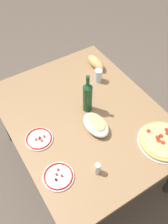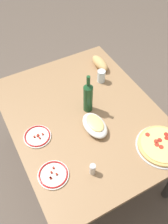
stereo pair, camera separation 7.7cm
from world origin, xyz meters
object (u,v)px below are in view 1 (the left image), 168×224
Objects in this scene: pepperoni_pizza at (163,141)px; side_plate_far at (39,139)px; water_glass at (98,75)px; bread_loaf at (96,63)px; baked_pasta_dish at (96,124)px; wine_bottle at (88,96)px; spice_shaker at (98,169)px; dining_table at (84,123)px; side_plate_near at (58,176)px.

pepperoni_pizza reaches higher than side_plate_far.
bread_loaf is at bearing 152.51° from water_glass.
baked_pasta_dish is 0.21m from wine_bottle.
wine_bottle is (-0.18, 0.05, 0.10)m from baked_pasta_dish.
baked_pasta_dish is 0.34m from spice_shaker.
spice_shaker reaches higher than dining_table.
dining_table is at bearing -146.64° from pepperoni_pizza.
wine_bottle is at bearing -41.05° from bread_loaf.
water_glass reaches higher than baked_pasta_dish.
side_plate_far is (0.28, -0.68, -0.05)m from water_glass.
side_plate_far is 0.46m from spice_shaker.
bread_loaf reaches higher than side_plate_far.
pepperoni_pizza is 0.92m from bread_loaf.
water_glass reaches higher than dining_table.
pepperoni_pizza is 1.61× the size of bread_loaf.
side_plate_far is at bearing -82.31° from wine_bottle.
side_plate_near is at bearing -113.87° from spice_shaker.
spice_shaker is at bearing -34.59° from water_glass.
spice_shaker reaches higher than side_plate_near.
baked_pasta_dish is 0.68m from bread_loaf.
wine_bottle is 3.80× the size of spice_shaker.
wine_bottle reaches higher than side_plate_near.
side_plate_far is at bearing -153.76° from spice_shaker.
water_glass is at bearing -178.11° from pepperoni_pizza.
pepperoni_pizza is at bearing 56.31° from side_plate_far.
dining_table is 6.44× the size of bread_loaf.
side_plate_near is 0.25m from spice_shaker.
spice_shaker is at bearing 66.13° from side_plate_near.
water_glass is at bearing 130.25° from side_plate_near.
dining_table is 4.18× the size of wine_bottle.
wine_bottle reaches higher than bread_loaf.
side_plate_near is 1.10m from bread_loaf.
wine_bottle is at bearing 123.89° from dining_table.
spice_shaker is at bearing -33.32° from bread_loaf.
wine_bottle is 1.68× the size of side_plate_near.
pepperoni_pizza is 0.85m from side_plate_far.
side_plate_far is at bearing -123.69° from pepperoni_pizza.
pepperoni_pizza is at bearing 77.90° from side_plate_near.
wine_bottle is 1.72× the size of side_plate_far.
dining_table is 7.17× the size of side_plate_far.
bread_loaf is at bearing 146.16° from baked_pasta_dish.
baked_pasta_dish is 2.76× the size of spice_shaker.
wine_bottle reaches higher than spice_shaker.
spice_shaker is at bearing 26.24° from side_plate_far.
wine_bottle is 0.60m from side_plate_near.
bread_loaf is 1.03m from spice_shaker.
baked_pasta_dish is 0.45m from side_plate_near.
water_glass is at bearing 130.27° from dining_table.
baked_pasta_dish is at bearing -33.84° from bread_loaf.
side_plate_near is at bearing -102.10° from pepperoni_pizza.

